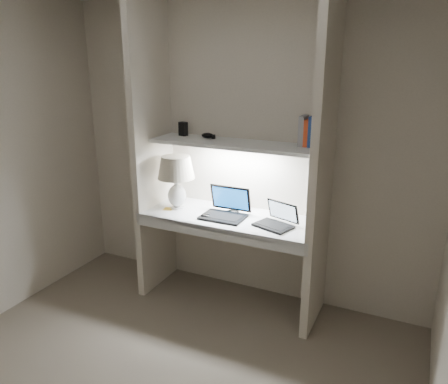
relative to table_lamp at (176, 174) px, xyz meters
The scene contains 17 objects.
back_wall 0.59m from the table_lamp, 31.32° to the left, with size 3.20×0.01×2.50m, color beige.
alcove_panel_left 0.30m from the table_lamp, behind, with size 0.06×0.55×2.50m, color beige.
alcove_panel_right 1.23m from the table_lamp, ahead, with size 0.06×0.55×2.50m, color beige.
desk 0.59m from the table_lamp, ahead, with size 1.40×0.55×0.04m, color white.
desk_apron 0.65m from the table_lamp, 26.26° to the right, with size 1.46×0.03×0.10m, color silver.
shelf 0.57m from the table_lamp, 13.37° to the left, with size 1.40×0.36×0.03m, color silver.
strip_light 0.56m from the table_lamp, 13.37° to the left, with size 0.60×0.04×0.01m, color white.
table_lamp is the anchor object (origin of this frame).
laptop_main 0.52m from the table_lamp, ahead, with size 0.35×0.30×0.24m.
laptop_netbook 0.94m from the table_lamp, ahead, with size 0.34×0.32×0.18m.
speaker 0.59m from the table_lamp, 26.83° to the left, with size 0.10×0.07×0.14m, color silver.
mouse 0.45m from the table_lamp, 17.39° to the right, with size 0.09×0.06×0.03m, color black.
cable_coil 0.57m from the table_lamp, 11.37° to the left, with size 0.11×0.11×0.01m, color black.
sticky_note 0.32m from the table_lamp, 139.79° to the right, with size 0.08×0.08×0.00m, color gold.
book_row 1.18m from the table_lamp, 11.77° to the left, with size 0.22×0.15×0.23m.
shelf_box 0.40m from the table_lamp, 101.01° to the left, with size 0.07×0.05×0.12m, color black.
shelf_gadget 0.41m from the table_lamp, 41.47° to the left, with size 0.10×0.07×0.04m, color black.
Camera 1 is at (1.39, -1.82, 2.02)m, focal length 35.00 mm.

